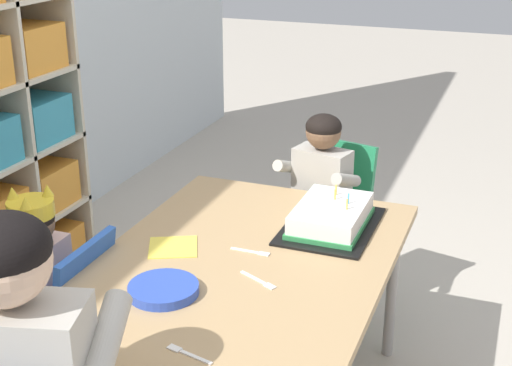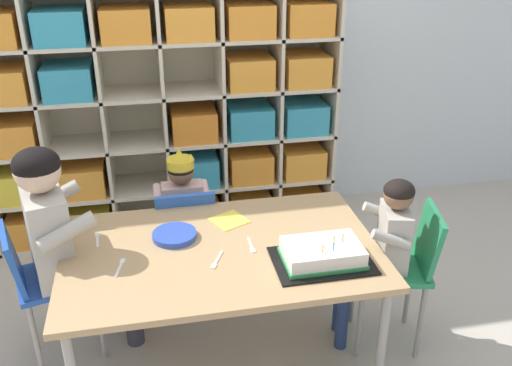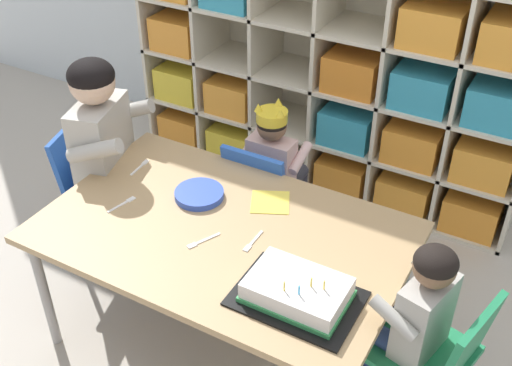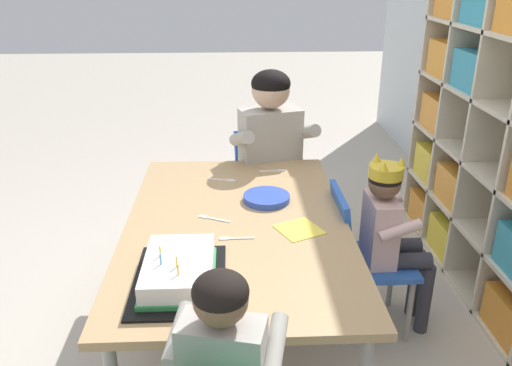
{
  "view_description": "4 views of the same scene",
  "coord_description": "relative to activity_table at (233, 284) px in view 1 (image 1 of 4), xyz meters",
  "views": [
    {
      "loc": [
        -1.73,
        -0.74,
        1.61
      ],
      "look_at": [
        0.14,
        -0.02,
        0.82
      ],
      "focal_mm": 50.96,
      "sensor_mm": 36.0,
      "label": 1
    },
    {
      "loc": [
        -0.26,
        -2.04,
        1.88
      ],
      "look_at": [
        0.17,
        0.07,
        0.86
      ],
      "focal_mm": 39.28,
      "sensor_mm": 36.0,
      "label": 2
    },
    {
      "loc": [
        0.99,
        -1.51,
        2.09
      ],
      "look_at": [
        0.12,
        0.03,
        0.83
      ],
      "focal_mm": 44.23,
      "sensor_mm": 36.0,
      "label": 3
    },
    {
      "loc": [
        1.78,
        -0.01,
        1.51
      ],
      "look_at": [
        0.16,
        0.07,
        0.82
      ],
      "focal_mm": 36.2,
      "sensor_mm": 36.0,
      "label": 4
    }
  ],
  "objects": [
    {
      "name": "guest_at_table_side",
      "position": [
        0.73,
        -0.03,
        0.01
      ],
      "size": [
        0.33,
        0.33,
        0.86
      ],
      "rotation": [
        0.0,
        0.0,
        -1.8
      ],
      "color": "#B2ADA3",
      "rests_on": "ground"
    },
    {
      "name": "fork_near_cake_tray",
      "position": [
        0.13,
        -0.01,
        0.04
      ],
      "size": [
        0.02,
        0.13,
        0.0
      ],
      "rotation": [
        0.0,
        0.0,
        1.57
      ],
      "color": "white",
      "rests_on": "activity_table"
    },
    {
      "name": "fork_scattered_mid_table",
      "position": [
        -0.42,
        -0.06,
        0.04
      ],
      "size": [
        0.04,
        0.13,
        0.0
      ],
      "rotation": [
        0.0,
        0.0,
        4.48
      ],
      "color": "white",
      "rests_on": "activity_table"
    },
    {
      "name": "fork_near_child_seat",
      "position": [
        -0.03,
        -0.1,
        0.04
      ],
      "size": [
        0.07,
        0.13,
        0.0
      ],
      "rotation": [
        0.0,
        0.0,
        1.12
      ],
      "color": "white",
      "rests_on": "activity_table"
    },
    {
      "name": "activity_table",
      "position": [
        0.0,
        0.0,
        0.0
      ],
      "size": [
        1.35,
        0.86,
        0.59
      ],
      "color": "tan",
      "rests_on": "ground"
    },
    {
      "name": "birthday_cake_on_tray",
      "position": [
        0.4,
        -0.18,
        0.08
      ],
      "size": [
        0.41,
        0.29,
        0.12
      ],
      "color": "black",
      "rests_on": "activity_table"
    },
    {
      "name": "child_with_crown",
      "position": [
        -0.12,
        0.64,
        -0.05
      ],
      "size": [
        0.3,
        0.31,
        0.81
      ],
      "rotation": [
        0.0,
        0.0,
        3.15
      ],
      "color": "beige",
      "rests_on": "ground"
    },
    {
      "name": "paper_plate_stack",
      "position": [
        -0.19,
        0.13,
        0.06
      ],
      "size": [
        0.2,
        0.2,
        0.03
      ],
      "primitive_type": "cylinder",
      "color": "blue",
      "rests_on": "activity_table"
    },
    {
      "name": "classroom_chair_blue",
      "position": [
        -0.12,
        0.53,
        -0.18
      ],
      "size": [
        0.33,
        0.35,
        0.65
      ],
      "rotation": [
        0.0,
        0.0,
        3.15
      ],
      "color": "blue",
      "rests_on": "ground"
    },
    {
      "name": "classroom_chair_guest_side",
      "position": [
        0.83,
        -0.06,
        -0.11
      ],
      "size": [
        0.42,
        0.38,
        0.71
      ],
      "rotation": [
        0.0,
        0.0,
        -1.8
      ],
      "color": "#238451",
      "rests_on": "ground"
    },
    {
      "name": "fork_by_napkin",
      "position": [
        -0.52,
        0.18,
        0.04
      ],
      "size": [
        0.02,
        0.13,
        0.0
      ],
      "rotation": [
        0.0,
        0.0,
        4.77
      ],
      "color": "white",
      "rests_on": "activity_table"
    },
    {
      "name": "paper_napkin_square",
      "position": [
        0.08,
        0.23,
        0.04
      ],
      "size": [
        0.2,
        0.2,
        0.0
      ],
      "primitive_type": "cube",
      "rotation": [
        0.0,
        0.0,
        0.45
      ],
      "color": "#F4DB4C",
      "rests_on": "activity_table"
    }
  ]
}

